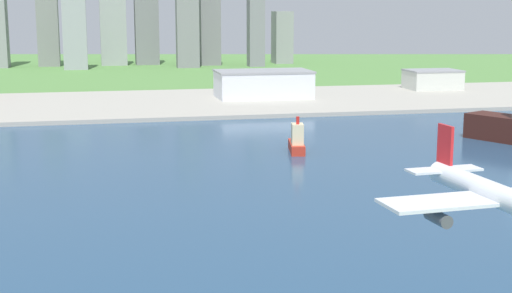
% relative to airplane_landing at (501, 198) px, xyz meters
% --- Properties ---
extents(ground_plane, '(2400.00, 2400.00, 0.00)m').
position_rel_airplane_landing_xyz_m(ground_plane, '(-8.10, 187.11, -34.32)').
color(ground_plane, '#538641').
extents(water_bay, '(840.00, 360.00, 0.15)m').
position_rel_airplane_landing_xyz_m(water_bay, '(-8.10, 127.11, -34.24)').
color(water_bay, navy).
rests_on(water_bay, ground).
extents(industrial_pier, '(840.00, 140.00, 2.50)m').
position_rel_airplane_landing_xyz_m(industrial_pier, '(-8.10, 377.11, -33.07)').
color(industrial_pier, '#A5A195').
rests_on(industrial_pier, ground).
extents(airplane_landing, '(34.94, 39.15, 11.52)m').
position_rel_airplane_landing_xyz_m(airplane_landing, '(0.00, 0.00, 0.00)').
color(airplane_landing, silver).
extents(tugboat_small, '(9.67, 22.15, 16.03)m').
position_rel_airplane_landing_xyz_m(tugboat_small, '(27.12, 207.69, -29.55)').
color(tugboat_small, '#B22D1E').
rests_on(tugboat_small, water_bay).
extents(warehouse_main, '(62.70, 36.31, 18.10)m').
position_rel_airplane_landing_xyz_m(warehouse_main, '(52.75, 385.38, -22.75)').
color(warehouse_main, silver).
rests_on(warehouse_main, industrial_pier).
extents(warehouse_annex, '(38.28, 27.84, 14.21)m').
position_rel_airplane_landing_xyz_m(warehouse_annex, '(186.39, 410.27, -24.69)').
color(warehouse_annex, silver).
rests_on(warehouse_annex, industrial_pier).
extents(distant_skyline, '(322.00, 73.82, 127.18)m').
position_rel_airplane_landing_xyz_m(distant_skyline, '(-16.15, 714.40, 12.69)').
color(distant_skyline, gray).
rests_on(distant_skyline, ground).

